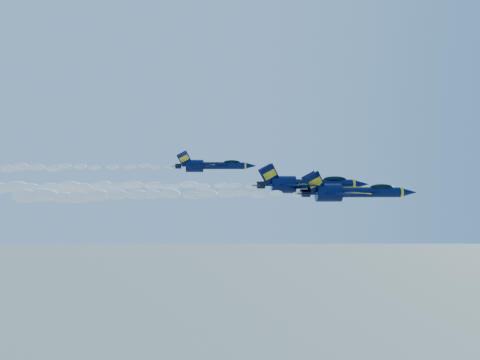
{
  "coord_description": "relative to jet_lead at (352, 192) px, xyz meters",
  "views": [
    {
      "loc": [
        -5.23,
        -82.07,
        154.7
      ],
      "look_at": [
        -1.72,
        -2.92,
        153.24
      ],
      "focal_mm": 35.0,
      "sensor_mm": 36.0,
      "label": 1
    }
  ],
  "objects": [
    {
      "name": "smoke_trail_jet_third",
      "position": [
        -50.95,
        15.46,
        3.97
      ],
      "size": [
        44.2,
        1.7,
        1.53
      ],
      "primitive_type": "ellipsoid",
      "color": "white"
    },
    {
      "name": "smoke_trail_jet_lead",
      "position": [
        -29.99,
        0.0,
        -0.42
      ],
      "size": [
        44.2,
        2.06,
        1.85
      ],
      "primitive_type": "ellipsoid",
      "color": "white"
    },
    {
      "name": "jet_lead",
      "position": [
        0.0,
        0.0,
        0.0
      ],
      "size": [
        18.47,
        15.15,
        6.86
      ],
      "color": "#050D33"
    },
    {
      "name": "smoke_trail_jet_second",
      "position": [
        -36.55,
        4.7,
        0.74
      ],
      "size": [
        44.2,
        2.1,
        1.89
      ],
      "primitive_type": "ellipsoid",
      "color": "white"
    },
    {
      "name": "jet_second",
      "position": [
        -6.39,
        4.7,
        1.16
      ],
      "size": [
        18.85,
        15.46,
        7.0
      ],
      "color": "#050D33"
    },
    {
      "name": "jet_third",
      "position": [
        -22.34,
        15.46,
        4.35
      ],
      "size": [
        15.23,
        12.49,
        5.66
      ],
      "color": "#050D33"
    }
  ]
}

